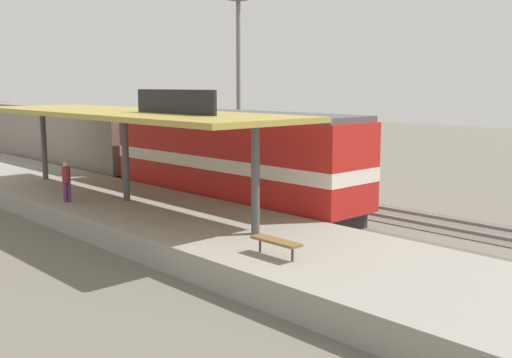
{
  "coord_description": "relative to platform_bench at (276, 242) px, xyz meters",
  "views": [
    {
      "loc": [
        -17.78,
        -21.99,
        5.76
      ],
      "look_at": [
        -1.38,
        -4.62,
        2.0
      ],
      "focal_mm": 41.96,
      "sensor_mm": 36.0,
      "label": 1
    }
  ],
  "objects": [
    {
      "name": "track_near",
      "position": [
        6.0,
        10.34,
        -1.31
      ],
      "size": [
        3.2,
        110.0,
        0.16
      ],
      "color": "#565249",
      "rests_on": "ground"
    },
    {
      "name": "locomotive",
      "position": [
        6.0,
        8.92,
        1.07
      ],
      "size": [
        2.93,
        14.43,
        4.44
      ],
      "color": "#28282D",
      "rests_on": "track_near"
    },
    {
      "name": "passenger_carriage_front",
      "position": [
        6.0,
        26.92,
        0.97
      ],
      "size": [
        2.9,
        20.0,
        4.24
      ],
      "color": "#28282D",
      "rests_on": "track_near"
    },
    {
      "name": "track_far",
      "position": [
        10.6,
        10.34,
        -1.31
      ],
      "size": [
        3.2,
        110.0,
        0.16
      ],
      "color": "#565249",
      "rests_on": "ground"
    },
    {
      "name": "ground_plane",
      "position": [
        8.0,
        10.34,
        -1.34
      ],
      "size": [
        120.0,
        120.0,
        0.0
      ],
      "primitive_type": "plane",
      "color": "#666056"
    },
    {
      "name": "platform",
      "position": [
        1.4,
        10.34,
        -0.89
      ],
      "size": [
        6.0,
        44.0,
        0.9
      ],
      "primitive_type": "cube",
      "color": "gray",
      "rests_on": "ground"
    },
    {
      "name": "station_canopy",
      "position": [
        1.4,
        10.25,
        3.19
      ],
      "size": [
        5.2,
        18.0,
        4.7
      ],
      "color": "#47474C",
      "rests_on": "platform"
    },
    {
      "name": "light_mast",
      "position": [
        13.8,
        17.06,
        7.05
      ],
      "size": [
        1.1,
        1.1,
        11.7
      ],
      "color": "slate",
      "rests_on": "ground"
    },
    {
      "name": "person_waiting",
      "position": [
        -0.62,
        11.74,
        0.51
      ],
      "size": [
        0.34,
        0.34,
        1.71
      ],
      "color": "#663375",
      "rests_on": "platform"
    },
    {
      "name": "platform_bench",
      "position": [
        0.0,
        0.0,
        0.0
      ],
      "size": [
        0.44,
        1.7,
        0.5
      ],
      "color": "#333338",
      "rests_on": "platform"
    }
  ]
}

